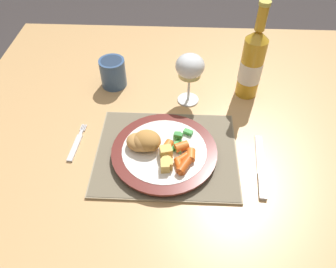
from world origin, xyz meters
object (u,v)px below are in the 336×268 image
at_px(dining_table, 179,140).
at_px(table_knife, 262,171).
at_px(drinking_cup, 114,72).
at_px(bottle, 253,64).
at_px(fork, 77,145).
at_px(wine_glass, 191,68).
at_px(dinner_plate, 165,152).

height_order(dining_table, table_knife, table_knife).
distance_m(table_knife, drinking_cup, 0.51).
bearing_deg(bottle, drinking_cup, 176.73).
xyz_separation_m(dining_table, bottle, (0.20, 0.12, 0.19)).
distance_m(fork, drinking_cup, 0.27).
height_order(fork, wine_glass, wine_glass).
distance_m(dining_table, fork, 0.30).
relative_size(fork, wine_glass, 0.85).
bearing_deg(dinner_plate, wine_glass, 75.08).
relative_size(wine_glass, bottle, 0.54).
bearing_deg(fork, drinking_cup, 77.14).
bearing_deg(dining_table, bottle, 31.61).
height_order(dinner_plate, drinking_cup, drinking_cup).
relative_size(dining_table, dinner_plate, 4.73).
relative_size(wine_glass, drinking_cup, 1.75).
distance_m(fork, bottle, 0.52).
xyz_separation_m(dining_table, fork, (-0.26, -0.11, 0.09)).
distance_m(dinner_plate, bottle, 0.36).
xyz_separation_m(fork, wine_glass, (0.28, 0.19, 0.11)).
xyz_separation_m(dinner_plate, wine_glass, (0.06, 0.22, 0.09)).
relative_size(dining_table, bottle, 4.34).
relative_size(dinner_plate, wine_glass, 1.70).
height_order(dinner_plate, table_knife, dinner_plate).
xyz_separation_m(dinner_plate, bottle, (0.23, 0.26, 0.09)).
bearing_deg(drinking_cup, bottle, -3.27).
bearing_deg(dinner_plate, drinking_cup, 120.94).
bearing_deg(dinner_plate, dining_table, 76.65).
height_order(dining_table, wine_glass, wine_glass).
relative_size(dinner_plate, drinking_cup, 2.97).
bearing_deg(fork, wine_glass, 33.94).
relative_size(dinner_plate, table_knife, 1.31).
relative_size(dining_table, drinking_cup, 14.03).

